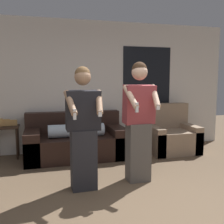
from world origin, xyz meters
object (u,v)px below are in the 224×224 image
at_px(armchair, 170,136).
at_px(person_left, 83,129).
at_px(person_right, 139,121).
at_px(side_table, 7,132).
at_px(couch, 76,142).

bearing_deg(armchair, person_left, -145.13).
bearing_deg(person_right, armchair, 47.64).
distance_m(armchair, side_table, 3.26).
xyz_separation_m(couch, armchair, (1.97, -0.09, 0.02)).
relative_size(armchair, side_table, 1.28).
distance_m(couch, armchair, 1.97).
height_order(couch, armchair, armchair).
relative_size(side_table, person_left, 0.46).
xyz_separation_m(armchair, person_left, (-2.05, -1.43, 0.52)).
xyz_separation_m(person_left, person_right, (0.83, 0.09, 0.05)).
distance_m(armchair, person_left, 2.55).
xyz_separation_m(side_table, person_left, (1.19, -1.78, 0.33)).
relative_size(couch, person_left, 1.12).
distance_m(couch, person_left, 1.61).
bearing_deg(armchair, couch, 177.46).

